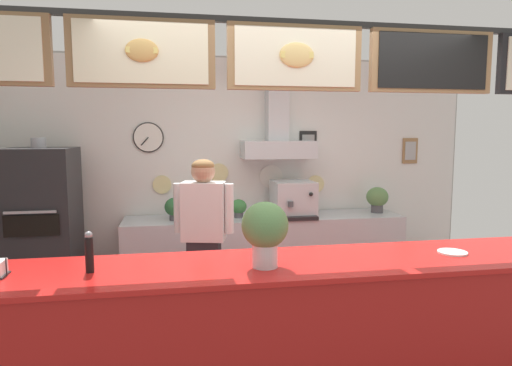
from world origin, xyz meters
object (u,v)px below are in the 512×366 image
object	(u,v)px
pepper_grinder	(89,252)
condiment_plate	(452,252)
potted_basil	(208,205)
potted_sage	(175,208)
shop_worker	(204,242)
espresso_machine	(293,199)
potted_oregano	(239,207)
potted_thyme	(377,198)
pizza_oven	(43,232)
basil_vase	(265,231)

from	to	relation	value
pepper_grinder	condiment_plate	world-z (taller)	pepper_grinder
potted_basil	potted_sage	size ratio (longest dim) A/B	1.09
shop_worker	potted_sage	world-z (taller)	shop_worker
shop_worker	espresso_machine	size ratio (longest dim) A/B	3.01
potted_oregano	potted_thyme	xyz separation A→B (m)	(1.66, 0.03, 0.06)
pizza_oven	potted_sage	bearing A→B (deg)	6.99
shop_worker	pepper_grinder	distance (m)	1.49
potted_sage	basil_vase	size ratio (longest dim) A/B	0.64
potted_oregano	potted_sage	size ratio (longest dim) A/B	0.83
basil_vase	condiment_plate	distance (m)	1.28
potted_oregano	potted_sage	bearing A→B (deg)	-177.91
shop_worker	potted_sage	xyz separation A→B (m)	(-0.25, 1.02, 0.14)
potted_basil	potted_thyme	bearing A→B (deg)	1.12
potted_thyme	espresso_machine	bearing A→B (deg)	-177.57
pizza_oven	basil_vase	world-z (taller)	pizza_oven
potted_oregano	condiment_plate	xyz separation A→B (m)	(1.09, -2.31, 0.06)
pizza_oven	condiment_plate	world-z (taller)	pizza_oven
condiment_plate	potted_sage	bearing A→B (deg)	127.98
potted_oregano	potted_thyme	world-z (taller)	potted_thyme
espresso_machine	potted_sage	size ratio (longest dim) A/B	2.17
potted_oregano	basil_vase	size ratio (longest dim) A/B	0.53
basil_vase	shop_worker	bearing A→B (deg)	101.61
potted_basil	espresso_machine	bearing A→B (deg)	-0.29
potted_oregano	condiment_plate	world-z (taller)	potted_oregano
potted_thyme	pepper_grinder	xyz separation A→B (m)	(-2.82, -2.35, 0.11)
pizza_oven	espresso_machine	world-z (taller)	pizza_oven
espresso_machine	potted_sage	distance (m)	1.32
espresso_machine	basil_vase	bearing A→B (deg)	-108.50
shop_worker	pepper_grinder	xyz separation A→B (m)	(-0.71, -1.27, 0.28)
condiment_plate	potted_basil	bearing A→B (deg)	121.81
condiment_plate	pizza_oven	bearing A→B (deg)	145.43
potted_basil	condiment_plate	xyz separation A→B (m)	(1.43, -2.31, 0.02)
shop_worker	basil_vase	world-z (taller)	shop_worker
shop_worker	espresso_machine	world-z (taller)	shop_worker
shop_worker	condiment_plate	world-z (taller)	shop_worker
basil_vase	pepper_grinder	size ratio (longest dim) A/B	1.64
potted_sage	pepper_grinder	distance (m)	2.35
potted_oregano	pizza_oven	bearing A→B (deg)	-174.71
potted_oregano	basil_vase	bearing A→B (deg)	-94.13
basil_vase	condiment_plate	size ratio (longest dim) A/B	2.07
potted_oregano	basil_vase	distance (m)	2.41
potted_oregano	espresso_machine	bearing A→B (deg)	-1.20
potted_basil	pizza_oven	bearing A→B (deg)	-173.91
espresso_machine	potted_basil	xyz separation A→B (m)	(-0.97, 0.00, -0.04)
basil_vase	pepper_grinder	bearing A→B (deg)	175.93
condiment_plate	pepper_grinder	bearing A→B (deg)	-179.78
potted_thyme	potted_sage	bearing A→B (deg)	-178.63
espresso_machine	potted_basil	world-z (taller)	espresso_machine
espresso_machine	pizza_oven	bearing A→B (deg)	-176.25
potted_oregano	potted_thyme	distance (m)	1.66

